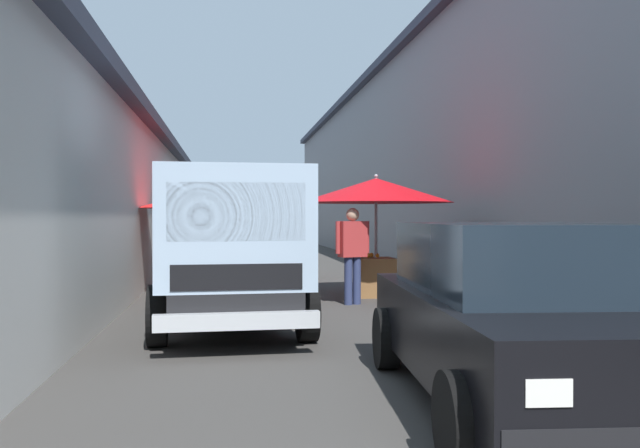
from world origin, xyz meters
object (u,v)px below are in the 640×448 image
fruit_stall_near_left (246,210)px  vendor_by_crates (353,249)px  fruit_stall_near_right (376,198)px  fruit_stall_mid_lane (204,210)px  hatchback_car (519,312)px  delivery_truck (231,253)px

fruit_stall_near_left → vendor_by_crates: fruit_stall_near_left is taller
vendor_by_crates → fruit_stall_near_right: bearing=-31.6°
fruit_stall_mid_lane → hatchback_car: (-8.25, -2.78, -0.89)m
fruit_stall_near_right → delivery_truck: fruit_stall_near_right is taller
fruit_stall_near_left → fruit_stall_mid_lane: size_ratio=0.85×
fruit_stall_mid_lane → fruit_stall_near_right: fruit_stall_near_right is taller
vendor_by_crates → fruit_stall_near_left: bearing=19.9°
fruit_stall_mid_lane → hatchback_car: size_ratio=0.65×
fruit_stall_mid_lane → hatchback_car: fruit_stall_mid_lane is taller
fruit_stall_mid_lane → fruit_stall_near_right: bearing=-109.3°
fruit_stall_near_left → hatchback_car: fruit_stall_near_left is taller
fruit_stall_mid_lane → vendor_by_crates: size_ratio=1.60×
fruit_stall_near_right → hatchback_car: (-7.12, 0.43, -1.12)m
vendor_by_crates → delivery_truck: bearing=141.3°
fruit_stall_mid_lane → fruit_stall_near_right: 3.42m
fruit_stall_near_right → vendor_by_crates: 1.52m
hatchback_car → fruit_stall_mid_lane: bearing=18.6°
fruit_stall_near_left → fruit_stall_mid_lane: (-2.50, 0.88, -0.02)m
fruit_stall_near_left → delivery_truck: size_ratio=0.45×
fruit_stall_near_left → hatchback_car: 10.96m
fruit_stall_near_right → delivery_truck: size_ratio=0.58×
delivery_truck → fruit_stall_mid_lane: bearing=6.1°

